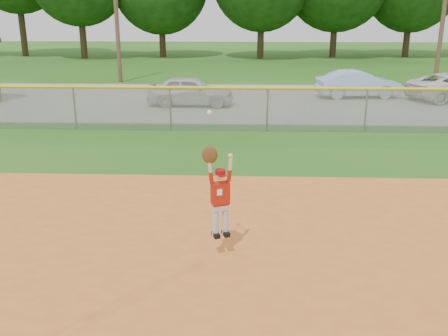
# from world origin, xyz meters

# --- Properties ---
(ground) EXTENTS (120.00, 120.00, 0.00)m
(ground) POSITION_xyz_m (0.00, 0.00, 0.00)
(ground) COLOR #265914
(ground) RESTS_ON ground
(parking_strip) EXTENTS (44.00, 10.00, 0.03)m
(parking_strip) POSITION_xyz_m (0.00, 16.00, 0.01)
(parking_strip) COLOR gray
(parking_strip) RESTS_ON ground
(car_white_a) EXTENTS (3.75, 1.57, 1.27)m
(car_white_a) POSITION_xyz_m (-3.13, 14.62, 0.66)
(car_white_a) COLOR silver
(car_white_a) RESTS_ON parking_strip
(car_blue) EXTENTS (4.00, 1.78, 1.28)m
(car_blue) POSITION_xyz_m (4.58, 17.01, 0.67)
(car_blue) COLOR #93B6DC
(car_blue) RESTS_ON parking_strip
(outfield_fence) EXTENTS (40.06, 0.10, 1.55)m
(outfield_fence) POSITION_xyz_m (0.00, 10.00, 0.88)
(outfield_fence) COLOR gray
(outfield_fence) RESTS_ON ground
(ballplayer) EXTENTS (0.52, 0.30, 2.16)m
(ballplayer) POSITION_xyz_m (-1.20, 0.82, 1.17)
(ballplayer) COLOR silver
(ballplayer) RESTS_ON ground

